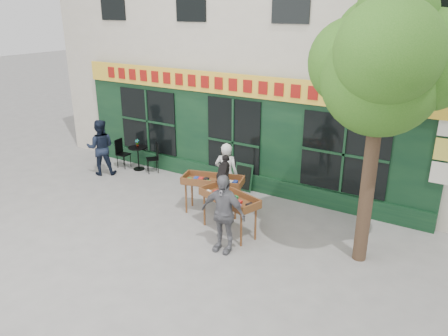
{
  "coord_description": "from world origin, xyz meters",
  "views": [
    {
      "loc": [
        6.1,
        -7.99,
        4.99
      ],
      "look_at": [
        0.81,
        0.5,
        1.29
      ],
      "focal_mm": 35.0,
      "sensor_mm": 36.0,
      "label": 1
    }
  ],
  "objects_px": {
    "woman": "(226,174)",
    "man_left": "(101,147)",
    "dog": "(223,168)",
    "book_cart_center": "(213,183)",
    "bistro_table": "(138,154)",
    "man_right": "(223,213)",
    "book_cart_right": "(229,200)"
  },
  "relations": [
    {
      "from": "bistro_table",
      "to": "man_right",
      "type": "bearing_deg",
      "value": -29.32
    },
    {
      "from": "book_cart_center",
      "to": "bistro_table",
      "type": "xyz_separation_m",
      "value": [
        -3.79,
        1.37,
        -0.28
      ]
    },
    {
      "from": "woman",
      "to": "dog",
      "type": "bearing_deg",
      "value": 100.68
    },
    {
      "from": "book_cart_center",
      "to": "dog",
      "type": "xyz_separation_m",
      "value": [
        0.35,
        -0.05,
        0.47
      ]
    },
    {
      "from": "book_cart_center",
      "to": "dog",
      "type": "distance_m",
      "value": 0.59
    },
    {
      "from": "book_cart_center",
      "to": "man_left",
      "type": "relative_size",
      "value": 0.92
    },
    {
      "from": "woman",
      "to": "bistro_table",
      "type": "bearing_deg",
      "value": -26.58
    },
    {
      "from": "woman",
      "to": "man_left",
      "type": "relative_size",
      "value": 0.96
    },
    {
      "from": "woman",
      "to": "book_cart_right",
      "type": "relative_size",
      "value": 1.05
    },
    {
      "from": "book_cart_center",
      "to": "dog",
      "type": "height_order",
      "value": "dog"
    },
    {
      "from": "man_left",
      "to": "dog",
      "type": "bearing_deg",
      "value": 134.52
    },
    {
      "from": "book_cart_right",
      "to": "woman",
      "type": "bearing_deg",
      "value": 141.4
    },
    {
      "from": "book_cart_right",
      "to": "bistro_table",
      "type": "relative_size",
      "value": 2.13
    },
    {
      "from": "man_right",
      "to": "man_left",
      "type": "xyz_separation_m",
      "value": [
        -5.7,
        1.91,
        0.0
      ]
    },
    {
      "from": "dog",
      "to": "book_cart_right",
      "type": "bearing_deg",
      "value": -65.0
    },
    {
      "from": "woman",
      "to": "man_right",
      "type": "xyz_separation_m",
      "value": [
        1.2,
        -2.09,
        0.03
      ]
    },
    {
      "from": "woman",
      "to": "book_cart_center",
      "type": "bearing_deg",
      "value": 74.11
    },
    {
      "from": "dog",
      "to": "woman",
      "type": "xyz_separation_m",
      "value": [
        -0.35,
        0.7,
        -0.44
      ]
    },
    {
      "from": "dog",
      "to": "woman",
      "type": "height_order",
      "value": "woman"
    },
    {
      "from": "dog",
      "to": "bistro_table",
      "type": "relative_size",
      "value": 0.79
    },
    {
      "from": "man_right",
      "to": "man_left",
      "type": "height_order",
      "value": "man_left"
    },
    {
      "from": "man_left",
      "to": "woman",
      "type": "bearing_deg",
      "value": 142.94
    },
    {
      "from": "book_cart_center",
      "to": "dog",
      "type": "bearing_deg",
      "value": -24.02
    },
    {
      "from": "woman",
      "to": "book_cart_right",
      "type": "distance_m",
      "value": 1.62
    },
    {
      "from": "woman",
      "to": "bistro_table",
      "type": "xyz_separation_m",
      "value": [
        -3.79,
        0.72,
        -0.3
      ]
    },
    {
      "from": "bistro_table",
      "to": "man_left",
      "type": "distance_m",
      "value": 1.19
    },
    {
      "from": "book_cart_center",
      "to": "bistro_table",
      "type": "relative_size",
      "value": 2.12
    },
    {
      "from": "bistro_table",
      "to": "man_left",
      "type": "bearing_deg",
      "value": -127.87
    },
    {
      "from": "man_right",
      "to": "man_left",
      "type": "relative_size",
      "value": 1.0
    },
    {
      "from": "man_right",
      "to": "bistro_table",
      "type": "distance_m",
      "value": 5.74
    },
    {
      "from": "man_right",
      "to": "dog",
      "type": "bearing_deg",
      "value": 118.96
    },
    {
      "from": "book_cart_center",
      "to": "man_right",
      "type": "xyz_separation_m",
      "value": [
        1.2,
        -1.44,
        0.06
      ]
    }
  ]
}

